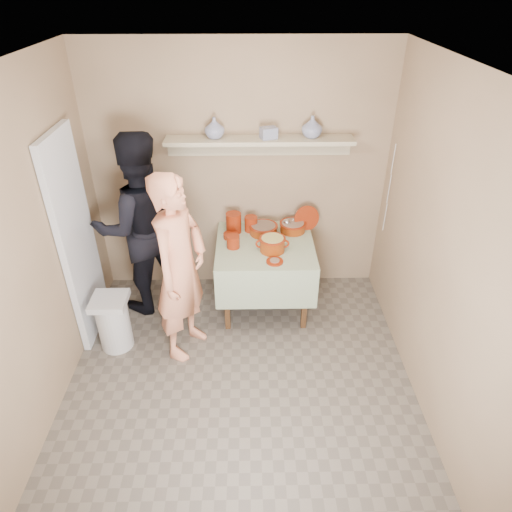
{
  "coord_description": "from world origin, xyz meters",
  "views": [
    {
      "loc": [
        0.09,
        -2.62,
        3.09
      ],
      "look_at": [
        0.15,
        0.75,
        0.95
      ],
      "focal_mm": 32.0,
      "sensor_mm": 36.0,
      "label": 1
    }
  ],
  "objects_px": {
    "serving_table": "(265,254)",
    "cazuela_rice": "(272,243)",
    "person_cook": "(180,269)",
    "trash_bin": "(114,322)",
    "person_helper": "(140,226)"
  },
  "relations": [
    {
      "from": "serving_table",
      "to": "cazuela_rice",
      "type": "xyz_separation_m",
      "value": [
        0.07,
        -0.14,
        0.2
      ]
    },
    {
      "from": "person_cook",
      "to": "trash_bin",
      "type": "bearing_deg",
      "value": 111.87
    },
    {
      "from": "person_cook",
      "to": "serving_table",
      "type": "xyz_separation_m",
      "value": [
        0.76,
        0.62,
        -0.24
      ]
    },
    {
      "from": "person_cook",
      "to": "trash_bin",
      "type": "distance_m",
      "value": 0.91
    },
    {
      "from": "person_helper",
      "to": "serving_table",
      "type": "xyz_separation_m",
      "value": [
        1.22,
        -0.05,
        -0.3
      ]
    },
    {
      "from": "person_helper",
      "to": "cazuela_rice",
      "type": "height_order",
      "value": "person_helper"
    },
    {
      "from": "person_cook",
      "to": "trash_bin",
      "type": "relative_size",
      "value": 3.16
    },
    {
      "from": "serving_table",
      "to": "trash_bin",
      "type": "distance_m",
      "value": 1.6
    },
    {
      "from": "cazuela_rice",
      "to": "trash_bin",
      "type": "bearing_deg",
      "value": -162.57
    },
    {
      "from": "person_helper",
      "to": "cazuela_rice",
      "type": "relative_size",
      "value": 5.71
    },
    {
      "from": "person_helper",
      "to": "person_cook",
      "type": "bearing_deg",
      "value": 101.19
    },
    {
      "from": "person_cook",
      "to": "person_helper",
      "type": "bearing_deg",
      "value": 57.75
    },
    {
      "from": "person_cook",
      "to": "cazuela_rice",
      "type": "xyz_separation_m",
      "value": [
        0.82,
        0.49,
        -0.04
      ]
    },
    {
      "from": "person_cook",
      "to": "person_helper",
      "type": "distance_m",
      "value": 0.83
    },
    {
      "from": "serving_table",
      "to": "trash_bin",
      "type": "xyz_separation_m",
      "value": [
        -1.44,
        -0.61,
        -0.36
      ]
    }
  ]
}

